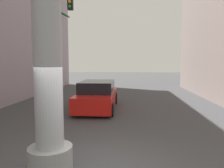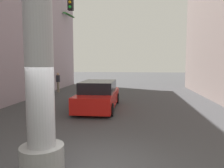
{
  "view_description": "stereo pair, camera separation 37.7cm",
  "coord_description": "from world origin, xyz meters",
  "views": [
    {
      "loc": [
        0.85,
        -4.81,
        2.6
      ],
      "look_at": [
        0.0,
        5.78,
        1.55
      ],
      "focal_mm": 35.0,
      "sensor_mm": 36.0,
      "label": 1
    },
    {
      "loc": [
        1.22,
        -4.78,
        2.6
      ],
      "look_at": [
        0.0,
        5.78,
        1.55
      ],
      "focal_mm": 35.0,
      "sensor_mm": 36.0,
      "label": 2
    }
  ],
  "objects": [
    {
      "name": "pedestrian_far_left",
      "position": [
        -5.68,
        13.61,
        1.0
      ],
      "size": [
        0.48,
        0.48,
        1.71
      ],
      "color": "gray",
      "rests_on": "ground"
    },
    {
      "name": "ground_plane",
      "position": [
        0.0,
        10.0,
        0.0
      ],
      "size": [
        87.48,
        87.48,
        0.0
      ],
      "primitive_type": "plane",
      "color": "#424244"
    },
    {
      "name": "palm_tree_far_left",
      "position": [
        -6.64,
        18.05,
        4.71
      ],
      "size": [
        2.71,
        2.6,
        7.99
      ],
      "color": "brown",
      "rests_on": "ground"
    },
    {
      "name": "traffic_light_mast",
      "position": [
        -4.89,
        5.62,
        4.24
      ],
      "size": [
        5.48,
        0.32,
        5.98
      ],
      "color": "#333333",
      "rests_on": "ground"
    },
    {
      "name": "car_lead",
      "position": [
        -0.95,
        7.23,
        0.74
      ],
      "size": [
        2.08,
        4.85,
        1.56
      ],
      "color": "black",
      "rests_on": "ground"
    }
  ]
}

